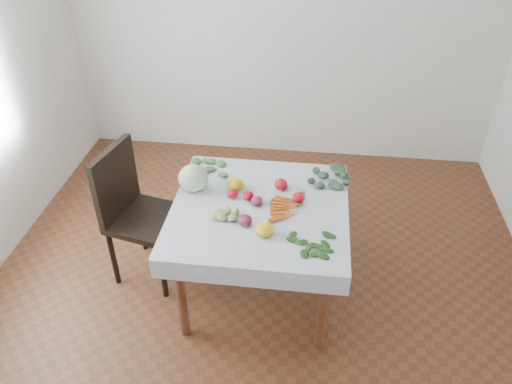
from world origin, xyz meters
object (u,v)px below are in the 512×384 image
carrot_bunch (286,208)px  table (260,220)px  chair (134,206)px  cabbage (193,178)px  heirloom_back (235,184)px

carrot_bunch → table: bearing=178.0°
chair → table: bearing=-7.7°
chair → cabbage: size_ratio=5.17×
table → carrot_bunch: bearing=-2.0°
table → chair: size_ratio=0.98×
table → heirloom_back: (-0.18, 0.18, 0.14)m
heirloom_back → carrot_bunch: 0.40m
table → heirloom_back: bearing=135.9°
heirloom_back → table: bearing=-44.1°
table → heirloom_back: heirloom_back is taller
table → carrot_bunch: (0.17, -0.01, 0.12)m
chair → carrot_bunch: bearing=-6.8°
cabbage → heirloom_back: bearing=6.7°
heirloom_back → carrot_bunch: size_ratio=0.40×
chair → cabbage: (0.44, 0.02, 0.26)m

